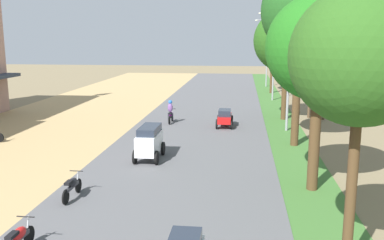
{
  "coord_description": "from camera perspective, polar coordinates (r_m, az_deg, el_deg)",
  "views": [
    {
      "loc": [
        2.82,
        -1.09,
        6.15
      ],
      "look_at": [
        0.21,
        21.16,
        1.75
      ],
      "focal_mm": 39.88,
      "sensor_mm": 36.0,
      "label": 1
    }
  ],
  "objects": [
    {
      "name": "motorbike_ahead_second",
      "position": [
        13.39,
        -22.2,
        -14.38
      ],
      "size": [
        0.54,
        1.8,
        0.94
      ],
      "color": "black",
      "rests_on": "road_strip"
    },
    {
      "name": "streetlamp_mid",
      "position": [
        41.83,
        10.92,
        9.19
      ],
      "size": [
        3.16,
        0.2,
        8.45
      ],
      "color": "gray",
      "rests_on": "median_strip"
    },
    {
      "name": "streetlamp_far",
      "position": [
        53.43,
        10.03,
        9.47
      ],
      "size": [
        3.16,
        0.2,
        8.22
      ],
      "color": "gray",
      "rests_on": "median_strip"
    },
    {
      "name": "median_tree_fifth",
      "position": [
        47.19,
        10.77,
        11.46
      ],
      "size": [
        3.42,
        3.42,
        8.45
      ],
      "color": "#4C351E",
      "rests_on": "median_strip"
    },
    {
      "name": "motorbike_ahead_fourth",
      "position": [
        30.36,
        -2.88,
        1.06
      ],
      "size": [
        0.54,
        1.8,
        1.66
      ],
      "color": "black",
      "rests_on": "road_strip"
    },
    {
      "name": "utility_pole_near",
      "position": [
        32.9,
        17.58,
        8.2
      ],
      "size": [
        1.8,
        0.2,
        9.16
      ],
      "color": "brown",
      "rests_on": "ground"
    },
    {
      "name": "car_van_white",
      "position": [
        21.43,
        -5.72,
        -2.78
      ],
      "size": [
        1.19,
        2.41,
        1.67
      ],
      "color": "silver",
      "rests_on": "road_strip"
    },
    {
      "name": "median_tree_second",
      "position": [
        17.14,
        16.71,
        9.15
      ],
      "size": [
        4.13,
        4.13,
        7.73
      ],
      "color": "#4C351E",
      "rests_on": "median_strip"
    },
    {
      "name": "car_sedan_red",
      "position": [
        29.15,
        4.39,
        0.39
      ],
      "size": [
        1.1,
        2.26,
        1.19
      ],
      "color": "red",
      "rests_on": "road_strip"
    },
    {
      "name": "streetlamp_near",
      "position": [
        28.2,
        12.85,
        7.02
      ],
      "size": [
        3.16,
        0.2,
        7.25
      ],
      "color": "gray",
      "rests_on": "median_strip"
    },
    {
      "name": "median_tree_nearest",
      "position": [
        10.89,
        21.7,
        7.79
      ],
      "size": [
        3.41,
        3.41,
        7.32
      ],
      "color": "#4C351E",
      "rests_on": "median_strip"
    },
    {
      "name": "median_tree_third",
      "position": [
        24.31,
        14.3,
        13.86
      ],
      "size": [
        4.23,
        4.23,
        9.79
      ],
      "color": "#4C351E",
      "rests_on": "median_strip"
    },
    {
      "name": "motorbike_ahead_third",
      "position": [
        17.04,
        -15.73,
        -8.43
      ],
      "size": [
        0.54,
        1.8,
        0.94
      ],
      "color": "black",
      "rests_on": "road_strip"
    },
    {
      "name": "utility_pole_far",
      "position": [
        33.5,
        15.67,
        7.48
      ],
      "size": [
        1.8,
        0.2,
        8.16
      ],
      "color": "brown",
      "rests_on": "ground"
    },
    {
      "name": "median_tree_fourth",
      "position": [
        32.06,
        12.55,
        10.3
      ],
      "size": [
        4.78,
        4.78,
        8.13
      ],
      "color": "#4C351E",
      "rests_on": "median_strip"
    }
  ]
}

